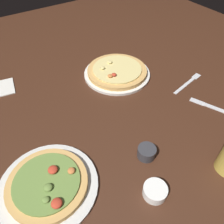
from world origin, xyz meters
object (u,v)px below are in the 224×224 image
object	(u,v)px
ramekin_butter	(147,152)
fork_left	(188,83)
ramekin_sauce	(155,191)
pizza_plate_far	(117,72)
pizza_plate_near	(48,185)
knife_right	(216,108)

from	to	relation	value
ramekin_butter	fork_left	distance (m)	0.45
ramekin_sauce	ramekin_butter	distance (m)	0.13
ramekin_sauce	pizza_plate_far	bearing A→B (deg)	65.80
pizza_plate_near	ramekin_sauce	xyz separation A→B (m)	(0.25, -0.19, 0.00)
pizza_plate_far	fork_left	bearing A→B (deg)	-45.24
pizza_plate_near	fork_left	bearing A→B (deg)	9.23
ramekin_sauce	ramekin_butter	bearing A→B (deg)	60.58
ramekin_sauce	fork_left	bearing A→B (deg)	32.84
ramekin_sauce	pizza_plate_near	bearing A→B (deg)	142.53
fork_left	ramekin_butter	bearing A→B (deg)	-154.87
pizza_plate_near	knife_right	world-z (taller)	pizza_plate_near
ramekin_butter	fork_left	world-z (taller)	ramekin_butter
pizza_plate_near	pizza_plate_far	bearing A→B (deg)	35.64
fork_left	knife_right	bearing A→B (deg)	-100.88
pizza_plate_far	ramekin_sauce	xyz separation A→B (m)	(-0.24, -0.54, -0.00)
pizza_plate_far	ramekin_butter	distance (m)	0.46
ramekin_sauce	knife_right	distance (m)	0.46
fork_left	knife_right	world-z (taller)	same
pizza_plate_near	ramekin_butter	distance (m)	0.32
pizza_plate_near	knife_right	distance (m)	0.69
ramekin_butter	fork_left	bearing A→B (deg)	25.13
ramekin_butter	ramekin_sauce	bearing A→B (deg)	-119.42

